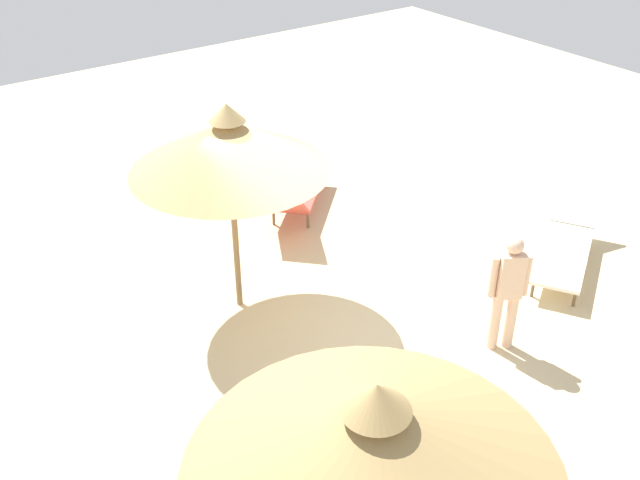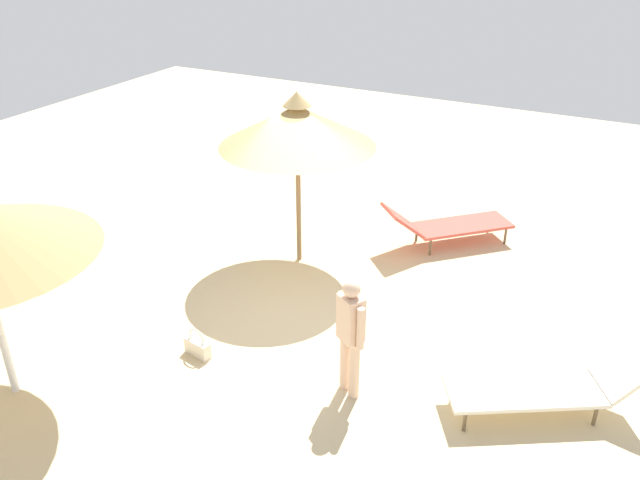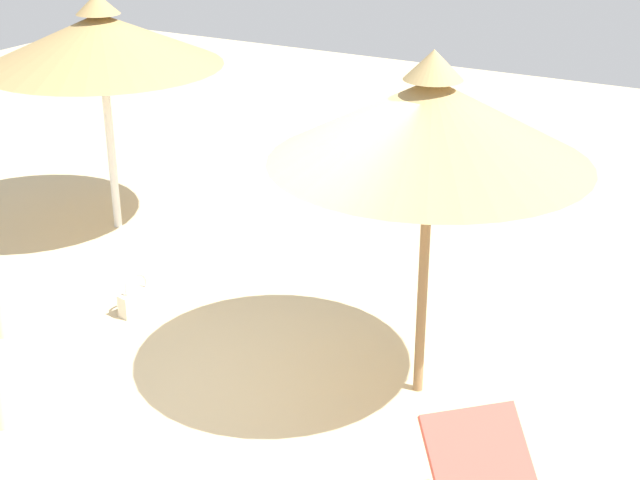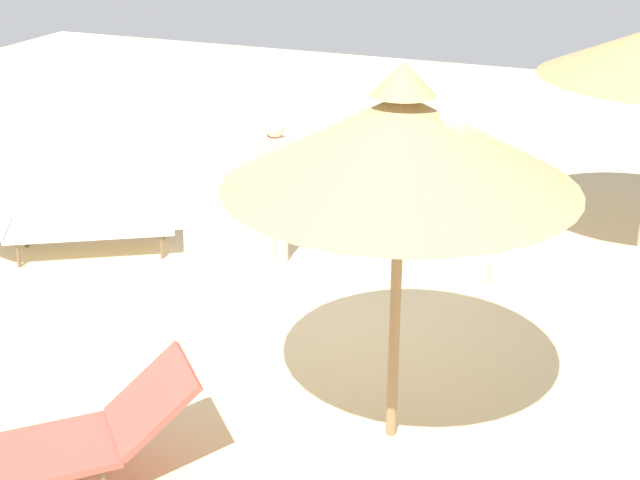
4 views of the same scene
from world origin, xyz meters
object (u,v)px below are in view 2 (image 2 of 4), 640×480
person_standing_front (350,331)px  handbag (197,346)px  parasol_umbrella_edge (297,126)px  lounge_chair_near_left (445,224)px  lounge_chair_back (551,385)px

person_standing_front → handbag: person_standing_front is taller
parasol_umbrella_edge → person_standing_front: parasol_umbrella_edge is taller
parasol_umbrella_edge → handbag: parasol_umbrella_edge is taller
parasol_umbrella_edge → lounge_chair_near_left: (-2.01, -1.60, -1.91)m
parasol_umbrella_edge → lounge_chair_back: bearing=156.6°
lounge_chair_back → person_standing_front: 2.40m
lounge_chair_back → person_standing_front: size_ratio=1.46×
lounge_chair_near_left → handbag: lounge_chair_near_left is taller
parasol_umbrella_edge → handbag: size_ratio=6.95×
lounge_chair_near_left → handbag: bearing=66.8°
lounge_chair_near_left → lounge_chair_back: size_ratio=0.92×
lounge_chair_near_left → lounge_chair_back: lounge_chair_back is taller
lounge_chair_back → handbag: bearing=13.4°
person_standing_front → handbag: (2.08, 0.26, -0.76)m
lounge_chair_near_left → lounge_chair_back: (-2.36, 3.49, -0.03)m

